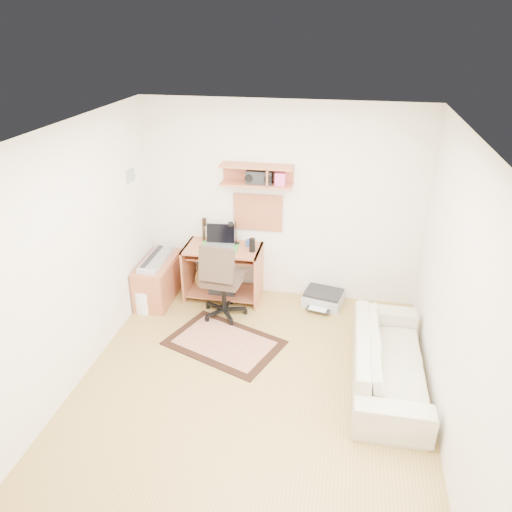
% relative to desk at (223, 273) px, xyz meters
% --- Properties ---
extents(floor, '(3.60, 4.00, 0.01)m').
position_rel_desk_xyz_m(floor, '(0.73, -1.73, -0.38)').
color(floor, '#AE8B48').
rests_on(floor, ground).
extents(ceiling, '(3.60, 4.00, 0.01)m').
position_rel_desk_xyz_m(ceiling, '(0.73, -1.73, 2.23)').
color(ceiling, white).
rests_on(ceiling, ground).
extents(back_wall, '(3.60, 0.01, 2.60)m').
position_rel_desk_xyz_m(back_wall, '(0.73, 0.28, 0.93)').
color(back_wall, white).
rests_on(back_wall, ground).
extents(left_wall, '(0.01, 4.00, 2.60)m').
position_rel_desk_xyz_m(left_wall, '(-1.08, -1.73, 0.93)').
color(left_wall, white).
rests_on(left_wall, ground).
extents(right_wall, '(0.01, 4.00, 2.60)m').
position_rel_desk_xyz_m(right_wall, '(2.53, -1.73, 0.93)').
color(right_wall, white).
rests_on(right_wall, ground).
extents(wall_shelf, '(0.90, 0.25, 0.26)m').
position_rel_desk_xyz_m(wall_shelf, '(0.43, 0.15, 1.32)').
color(wall_shelf, '#BD6942').
rests_on(wall_shelf, back_wall).
extents(cork_board, '(0.64, 0.03, 0.49)m').
position_rel_desk_xyz_m(cork_board, '(0.43, 0.25, 0.79)').
color(cork_board, tan).
rests_on(cork_board, back_wall).
extents(wall_photo, '(0.02, 0.20, 0.15)m').
position_rel_desk_xyz_m(wall_photo, '(-1.06, -0.23, 1.34)').
color(wall_photo, '#4C8CBF').
rests_on(wall_photo, left_wall).
extents(desk, '(1.00, 0.55, 0.75)m').
position_rel_desk_xyz_m(desk, '(0.00, 0.00, 0.00)').
color(desk, '#BD6942').
rests_on(desk, floor).
extents(laptop, '(0.39, 0.39, 0.28)m').
position_rel_desk_xyz_m(laptop, '(-0.04, -0.02, 0.52)').
color(laptop, silver).
rests_on(laptop, desk).
extents(speaker, '(0.08, 0.08, 0.18)m').
position_rel_desk_xyz_m(speaker, '(0.41, -0.05, 0.46)').
color(speaker, black).
rests_on(speaker, desk).
extents(desk_lamp, '(0.11, 0.11, 0.33)m').
position_rel_desk_xyz_m(desk_lamp, '(0.15, 0.14, 0.54)').
color(desk_lamp, black).
rests_on(desk_lamp, desk).
extents(pencil_cup, '(0.06, 0.06, 0.09)m').
position_rel_desk_xyz_m(pencil_cup, '(0.32, 0.10, 0.42)').
color(pencil_cup, '#2F508E').
rests_on(pencil_cup, desk).
extents(boombox, '(0.32, 0.15, 0.16)m').
position_rel_desk_xyz_m(boombox, '(0.46, 0.15, 1.30)').
color(boombox, black).
rests_on(boombox, wall_shelf).
extents(rug, '(1.49, 1.25, 0.02)m').
position_rel_desk_xyz_m(rug, '(0.26, -1.03, -0.37)').
color(rug, tan).
rests_on(rug, floor).
extents(task_chair, '(0.58, 0.58, 1.06)m').
position_rel_desk_xyz_m(task_chair, '(0.12, -0.43, 0.15)').
color(task_chair, '#3C2E23').
rests_on(task_chair, floor).
extents(cabinet, '(0.40, 0.90, 0.55)m').
position_rel_desk_xyz_m(cabinet, '(-0.85, -0.18, -0.10)').
color(cabinet, '#BD6942').
rests_on(cabinet, floor).
extents(music_keyboard, '(0.24, 0.77, 0.07)m').
position_rel_desk_xyz_m(music_keyboard, '(-0.85, -0.18, 0.21)').
color(music_keyboard, '#B2B5BA').
rests_on(music_keyboard, cabinet).
extents(guitar, '(0.33, 0.27, 1.05)m').
position_rel_desk_xyz_m(guitar, '(-0.31, 0.13, 0.15)').
color(guitar, olive).
rests_on(guitar, floor).
extents(waste_basket, '(0.34, 0.34, 0.31)m').
position_rel_desk_xyz_m(waste_basket, '(-0.92, -0.53, -0.22)').
color(waste_basket, white).
rests_on(waste_basket, floor).
extents(printer, '(0.56, 0.48, 0.19)m').
position_rel_desk_xyz_m(printer, '(1.35, 0.06, -0.29)').
color(printer, '#A5A8AA').
rests_on(printer, floor).
extents(sofa, '(0.54, 1.84, 0.72)m').
position_rel_desk_xyz_m(sofa, '(2.11, -1.34, -0.02)').
color(sofa, beige).
rests_on(sofa, floor).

